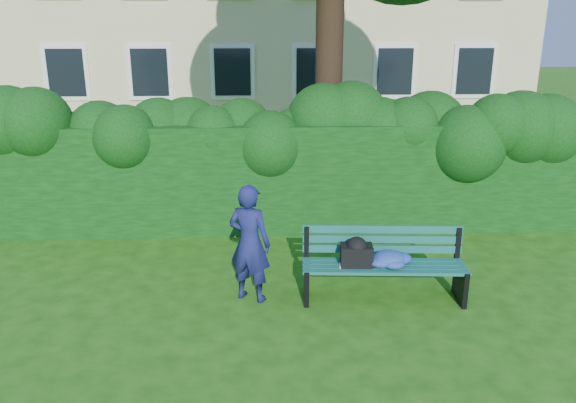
{
  "coord_description": "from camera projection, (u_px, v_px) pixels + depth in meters",
  "views": [
    {
      "loc": [
        -0.34,
        -6.9,
        3.31
      ],
      "look_at": [
        0.0,
        0.6,
        0.95
      ],
      "focal_mm": 35.0,
      "sensor_mm": 36.0,
      "label": 1
    }
  ],
  "objects": [
    {
      "name": "man_reading",
      "position": [
        250.0,
        243.0,
        6.89
      ],
      "size": [
        0.65,
        0.56,
        1.5
      ],
      "primitive_type": "imported",
      "rotation": [
        0.0,
        0.0,
        2.71
      ],
      "color": "#171B51",
      "rests_on": "ground"
    },
    {
      "name": "hedge",
      "position": [
        284.0,
        176.0,
        9.41
      ],
      "size": [
        10.0,
        1.0,
        1.8
      ],
      "color": "black",
      "rests_on": "ground"
    },
    {
      "name": "park_bench",
      "position": [
        380.0,
        261.0,
        6.99
      ],
      "size": [
        2.06,
        0.69,
        0.89
      ],
      "rotation": [
        0.0,
        0.0,
        -0.07
      ],
      "color": "#0E483F",
      "rests_on": "ground"
    },
    {
      "name": "ground",
      "position": [
        290.0,
        282.0,
        7.58
      ],
      "size": [
        80.0,
        80.0,
        0.0
      ],
      "primitive_type": "plane",
      "color": "#1C4D0E",
      "rests_on": "ground"
    }
  ]
}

